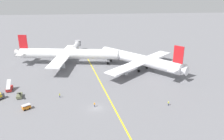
{
  "coord_description": "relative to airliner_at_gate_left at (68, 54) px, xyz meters",
  "views": [
    {
      "loc": [
        -1.89,
        -64.14,
        36.98
      ],
      "look_at": [
        8.23,
        25.05,
        4.0
      ],
      "focal_mm": 35.13,
      "sensor_mm": 36.0,
      "label": 1
    }
  ],
  "objects": [
    {
      "name": "taxiway_stripe",
      "position": [
        16.76,
        -37.51,
        -5.58
      ],
      "size": [
        17.73,
        118.83,
        0.01
      ],
      "primitive_type": "cube",
      "rotation": [
        0.0,
        0.0,
        0.14
      ],
      "color": "yellow",
      "rests_on": "ground"
    },
    {
      "name": "airliner_at_gate_left",
      "position": [
        0.0,
        0.0,
        0.0
      ],
      "size": [
        56.18,
        42.31,
        15.34
      ],
      "color": "white",
      "rests_on": "ground"
    },
    {
      "name": "ground_crew_marshaller_foreground",
      "position": [
        11.86,
        -46.67,
        -4.67
      ],
      "size": [
        0.49,
        0.36,
        1.74
      ],
      "color": "#2D3351",
      "rests_on": "ground"
    },
    {
      "name": "ground_crew_ramp_agent_by_cones",
      "position": [
        36.81,
        -48.53,
        -4.69
      ],
      "size": [
        0.36,
        0.36,
        1.71
      ],
      "color": "#2D3351",
      "rests_on": "ground"
    },
    {
      "name": "ground_plane",
      "position": [
        12.29,
        -47.51,
        -5.58
      ],
      "size": [
        600.0,
        600.0,
        0.0
      ],
      "primitive_type": "plane",
      "color": "slate"
    },
    {
      "name": "pushback_tug",
      "position": [
        15.23,
        10.93,
        -4.33
      ],
      "size": [
        6.37,
        7.94,
        2.95
      ],
      "color": "white",
      "rests_on": "ground"
    },
    {
      "name": "gse_baggage_cart_near_cluster",
      "position": [
        -10.41,
        -45.82,
        -4.72
      ],
      "size": [
        3.15,
        2.82,
        1.71
      ],
      "color": "orange",
      "rests_on": "ground"
    },
    {
      "name": "airliner_being_pushed",
      "position": [
        34.86,
        -11.82,
        -0.64
      ],
      "size": [
        39.17,
        41.34,
        15.03
      ],
      "color": "silver",
      "rests_on": "ground"
    },
    {
      "name": "gse_belt_loader_portside",
      "position": [
        -15.07,
        -36.76,
        -4.75
      ],
      "size": [
        2.41,
        5.05,
        3.02
      ],
      "color": "#666B4C",
      "rests_on": "ground"
    },
    {
      "name": "jet_bridge",
      "position": [
        3.59,
        23.13,
        -1.01
      ],
      "size": [
        4.94,
        16.83,
        6.35
      ],
      "color": "#B7B7BC",
      "rests_on": "ground"
    },
    {
      "name": "ground_crew_wing_walker_right",
      "position": [
        -0.48,
        -38.38,
        -4.68
      ],
      "size": [
        0.36,
        0.36,
        1.73
      ],
      "color": "#2D3351",
      "rests_on": "ground"
    },
    {
      "name": "gse_stair_truck_yellow",
      "position": [
        -20.59,
        -30.18,
        -4.55
      ],
      "size": [
        2.58,
        4.82,
        4.06
      ],
      "color": "red",
      "rests_on": "ground"
    }
  ]
}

